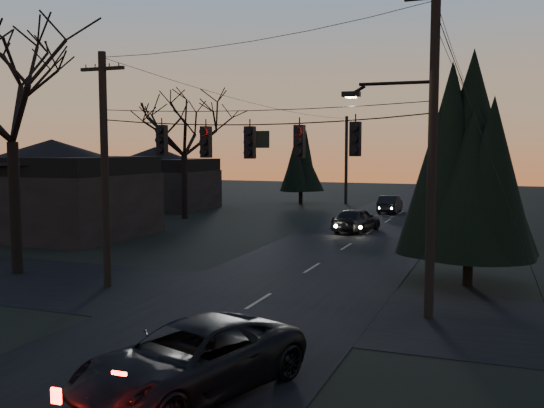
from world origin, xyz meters
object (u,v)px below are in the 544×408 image
at_px(utility_pole_right, 428,318).
at_px(suv_near, 191,360).
at_px(utility_pole_left, 108,287).
at_px(bare_tree_left, 10,88).
at_px(evergreen_right, 471,167).
at_px(sedan_oncoming_b, 390,204).
at_px(sedan_oncoming_a, 356,220).
at_px(utility_pole_far_r, 473,218).
at_px(utility_pole_far_l, 346,204).

height_order(utility_pole_right, suv_near, utility_pole_right).
distance_m(utility_pole_left, suv_near, 10.72).
height_order(utility_pole_left, suv_near, utility_pole_left).
bearing_deg(bare_tree_left, suv_near, -33.53).
height_order(evergreen_right, sedan_oncoming_b, evergreen_right).
relative_size(evergreen_right, sedan_oncoming_a, 1.76).
height_order(utility_pole_right, sedan_oncoming_a, utility_pole_right).
distance_m(utility_pole_far_r, suv_near, 35.78).
bearing_deg(utility_pole_far_r, evergreen_right, -87.89).
bearing_deg(utility_pole_far_l, suv_near, -80.14).
relative_size(suv_near, sedan_oncoming_a, 1.21).
xyz_separation_m(bare_tree_left, suv_near, (12.48, -8.27, -6.73)).
bearing_deg(utility_pole_far_r, sedan_oncoming_a, -121.59).
xyz_separation_m(utility_pole_left, utility_pole_far_l, (0.00, 36.00, 0.00)).
distance_m(utility_pole_far_l, sedan_oncoming_a, 18.99).
bearing_deg(utility_pole_left, sedan_oncoming_b, 80.01).
xyz_separation_m(utility_pole_far_l, evergreen_right, (12.35, -31.04, 4.41)).
distance_m(utility_pole_far_r, sedan_oncoming_a, 12.05).
bearing_deg(sedan_oncoming_b, utility_pole_right, 101.22).
bearing_deg(utility_pole_far_l, evergreen_right, -68.31).
xyz_separation_m(utility_pole_right, bare_tree_left, (-16.41, 0.71, 7.46)).
distance_m(bare_tree_left, suv_near, 16.41).
bearing_deg(utility_pole_left, bare_tree_left, 171.76).
bearing_deg(sedan_oncoming_b, utility_pole_far_r, 165.69).
height_order(suv_near, sedan_oncoming_b, suv_near).
bearing_deg(suv_near, utility_pole_left, 154.04).
relative_size(utility_pole_left, utility_pole_far_r, 1.00).
height_order(utility_pole_far_l, suv_near, utility_pole_far_l).
bearing_deg(utility_pole_far_l, utility_pole_far_r, -34.82).
height_order(utility_pole_right, utility_pole_far_r, utility_pole_right).
bearing_deg(utility_pole_far_l, sedan_oncoming_a, -74.09).
relative_size(utility_pole_right, sedan_oncoming_b, 2.42).
height_order(suv_near, sedan_oncoming_a, sedan_oncoming_a).
bearing_deg(utility_pole_right, utility_pole_far_r, 90.00).
distance_m(utility_pole_far_r, evergreen_right, 23.48).
distance_m(utility_pole_far_l, sedan_oncoming_b, 8.34).
height_order(utility_pole_far_r, evergreen_right, evergreen_right).
distance_m(utility_pole_right, utility_pole_far_l, 37.79).
bearing_deg(utility_pole_far_l, utility_pole_left, -90.00).
bearing_deg(bare_tree_left, utility_pole_far_r, 58.98).
relative_size(utility_pole_far_l, sedan_oncoming_b, 1.94).
distance_m(utility_pole_right, suv_near, 8.55).
height_order(bare_tree_left, sedan_oncoming_a, bare_tree_left).
bearing_deg(utility_pole_right, suv_near, -117.50).
xyz_separation_m(utility_pole_right, sedan_oncoming_b, (-6.30, 29.51, 0.68)).
height_order(utility_pole_left, evergreen_right, evergreen_right).
distance_m(bare_tree_left, sedan_oncoming_b, 31.27).
xyz_separation_m(utility_pole_far_l, suv_near, (7.57, -43.56, 0.73)).
xyz_separation_m(utility_pole_right, utility_pole_far_r, (0.00, 28.00, 0.00)).
relative_size(utility_pole_left, suv_near, 1.62).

